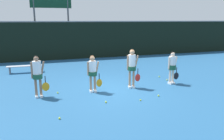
{
  "coord_description": "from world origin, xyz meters",
  "views": [
    {
      "loc": [
        -2.95,
        -9.07,
        3.12
      ],
      "look_at": [
        -0.03,
        -0.05,
        0.92
      ],
      "focal_mm": 35.0,
      "sensor_mm": 36.0,
      "label": 1
    }
  ],
  "objects_px": {
    "scoreboard": "(51,3)",
    "tennis_ball_4": "(40,93)",
    "tennis_ball_1": "(159,96)",
    "tennis_ball_9": "(97,84)",
    "bench_courtside": "(24,67)",
    "tennis_ball_10": "(106,102)",
    "tennis_ball_8": "(159,77)",
    "tennis_ball_11": "(141,100)",
    "player_1": "(93,70)",
    "tennis_ball_2": "(130,76)",
    "tennis_ball_6": "(174,76)",
    "player_3": "(172,65)",
    "tennis_ball_7": "(173,73)",
    "player_0": "(37,73)",
    "player_2": "(132,65)",
    "tennis_ball_0": "(58,93)",
    "tennis_ball_5": "(59,118)",
    "tennis_ball_3": "(167,80)"
  },
  "relations": [
    {
      "from": "tennis_ball_11",
      "to": "tennis_ball_3",
      "type": "bearing_deg",
      "value": 40.97
    },
    {
      "from": "player_2",
      "to": "tennis_ball_9",
      "type": "xyz_separation_m",
      "value": [
        -1.43,
        0.96,
        -1.06
      ]
    },
    {
      "from": "tennis_ball_3",
      "to": "tennis_ball_1",
      "type": "bearing_deg",
      "value": -129.28
    },
    {
      "from": "tennis_ball_4",
      "to": "tennis_ball_7",
      "type": "height_order",
      "value": "tennis_ball_7"
    },
    {
      "from": "bench_courtside",
      "to": "tennis_ball_7",
      "type": "relative_size",
      "value": 27.9
    },
    {
      "from": "player_2",
      "to": "tennis_ball_0",
      "type": "bearing_deg",
      "value": -172.77
    },
    {
      "from": "bench_courtside",
      "to": "player_3",
      "type": "xyz_separation_m",
      "value": [
        7.09,
        -4.72,
        0.56
      ]
    },
    {
      "from": "bench_courtside",
      "to": "tennis_ball_1",
      "type": "relative_size",
      "value": 28.49
    },
    {
      "from": "scoreboard",
      "to": "tennis_ball_3",
      "type": "relative_size",
      "value": 83.48
    },
    {
      "from": "scoreboard",
      "to": "tennis_ball_2",
      "type": "height_order",
      "value": "scoreboard"
    },
    {
      "from": "tennis_ball_1",
      "to": "bench_courtside",
      "type": "bearing_deg",
      "value": 131.97
    },
    {
      "from": "bench_courtside",
      "to": "tennis_ball_10",
      "type": "height_order",
      "value": "bench_courtside"
    },
    {
      "from": "scoreboard",
      "to": "player_1",
      "type": "relative_size",
      "value": 3.52
    },
    {
      "from": "player_0",
      "to": "player_2",
      "type": "xyz_separation_m",
      "value": [
        4.13,
        0.02,
        0.08
      ]
    },
    {
      "from": "tennis_ball_5",
      "to": "bench_courtside",
      "type": "bearing_deg",
      "value": 101.65
    },
    {
      "from": "player_3",
      "to": "bench_courtside",
      "type": "bearing_deg",
      "value": 138.41
    },
    {
      "from": "scoreboard",
      "to": "tennis_ball_4",
      "type": "xyz_separation_m",
      "value": [
        -1.16,
        -9.85,
        -4.38
      ]
    },
    {
      "from": "tennis_ball_3",
      "to": "tennis_ball_10",
      "type": "xyz_separation_m",
      "value": [
        -3.93,
        -2.03,
        0.0
      ]
    },
    {
      "from": "tennis_ball_8",
      "to": "tennis_ball_5",
      "type": "bearing_deg",
      "value": -147.46
    },
    {
      "from": "player_1",
      "to": "tennis_ball_5",
      "type": "bearing_deg",
      "value": -123.49
    },
    {
      "from": "tennis_ball_0",
      "to": "tennis_ball_9",
      "type": "height_order",
      "value": "tennis_ball_9"
    },
    {
      "from": "tennis_ball_0",
      "to": "tennis_ball_4",
      "type": "xyz_separation_m",
      "value": [
        -0.71,
        0.27,
        -0.0
      ]
    },
    {
      "from": "tennis_ball_8",
      "to": "tennis_ball_11",
      "type": "xyz_separation_m",
      "value": [
        -2.52,
        -2.95,
        -0.0
      ]
    },
    {
      "from": "tennis_ball_1",
      "to": "tennis_ball_9",
      "type": "xyz_separation_m",
      "value": [
        -2.01,
        2.44,
        0.0
      ]
    },
    {
      "from": "player_1",
      "to": "tennis_ball_5",
      "type": "distance_m",
      "value": 3.01
    },
    {
      "from": "tennis_ball_3",
      "to": "tennis_ball_7",
      "type": "xyz_separation_m",
      "value": [
        1.08,
        1.14,
        0.0
      ]
    },
    {
      "from": "player_2",
      "to": "tennis_ball_3",
      "type": "bearing_deg",
      "value": 23.63
    },
    {
      "from": "player_1",
      "to": "player_2",
      "type": "distance_m",
      "value": 1.87
    },
    {
      "from": "tennis_ball_3",
      "to": "tennis_ball_6",
      "type": "xyz_separation_m",
      "value": [
        0.77,
        0.5,
        -0.0
      ]
    },
    {
      "from": "tennis_ball_1",
      "to": "tennis_ball_10",
      "type": "height_order",
      "value": "tennis_ball_10"
    },
    {
      "from": "bench_courtside",
      "to": "player_1",
      "type": "relative_size",
      "value": 1.22
    },
    {
      "from": "tennis_ball_7",
      "to": "tennis_ball_5",
      "type": "bearing_deg",
      "value": -149.25
    },
    {
      "from": "player_0",
      "to": "player_1",
      "type": "height_order",
      "value": "player_0"
    },
    {
      "from": "tennis_ball_2",
      "to": "tennis_ball_5",
      "type": "xyz_separation_m",
      "value": [
        -4.17,
        -4.18,
        0.0
      ]
    },
    {
      "from": "tennis_ball_0",
      "to": "player_0",
      "type": "bearing_deg",
      "value": -165.64
    },
    {
      "from": "scoreboard",
      "to": "player_1",
      "type": "height_order",
      "value": "scoreboard"
    },
    {
      "from": "tennis_ball_1",
      "to": "tennis_ball_11",
      "type": "bearing_deg",
      "value": -166.77
    },
    {
      "from": "tennis_ball_4",
      "to": "tennis_ball_3",
      "type": "bearing_deg",
      "value": 0.82
    },
    {
      "from": "player_1",
      "to": "tennis_ball_9",
      "type": "xyz_separation_m",
      "value": [
        0.44,
        1.01,
        -0.93
      ]
    },
    {
      "from": "tennis_ball_2",
      "to": "tennis_ball_7",
      "type": "distance_m",
      "value": 2.65
    },
    {
      "from": "tennis_ball_10",
      "to": "tennis_ball_7",
      "type": "bearing_deg",
      "value": 32.31
    },
    {
      "from": "bench_courtside",
      "to": "tennis_ball_3",
      "type": "distance_m",
      "value": 8.32
    },
    {
      "from": "player_3",
      "to": "tennis_ball_9",
      "type": "xyz_separation_m",
      "value": [
        -3.55,
        0.99,
        -0.9
      ]
    },
    {
      "from": "tennis_ball_3",
      "to": "tennis_ball_7",
      "type": "bearing_deg",
      "value": 46.52
    },
    {
      "from": "tennis_ball_2",
      "to": "tennis_ball_6",
      "type": "height_order",
      "value": "tennis_ball_6"
    },
    {
      "from": "tennis_ball_1",
      "to": "scoreboard",
      "type": "bearing_deg",
      "value": 106.6
    },
    {
      "from": "player_0",
      "to": "tennis_ball_1",
      "type": "distance_m",
      "value": 5.03
    },
    {
      "from": "tennis_ball_1",
      "to": "tennis_ball_3",
      "type": "height_order",
      "value": "tennis_ball_1"
    },
    {
      "from": "tennis_ball_10",
      "to": "tennis_ball_9",
      "type": "bearing_deg",
      "value": 83.74
    },
    {
      "from": "tennis_ball_3",
      "to": "tennis_ball_5",
      "type": "xyz_separation_m",
      "value": [
        -5.74,
        -2.92,
        0.0
      ]
    }
  ]
}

